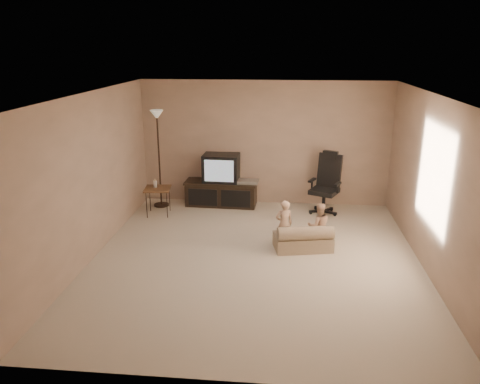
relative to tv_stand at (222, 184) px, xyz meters
The scene contains 9 objects.
floor 2.67m from the tv_stand, 71.04° to the right, with size 5.50×5.50×0.00m, color beige.
room_shell 2.85m from the tv_stand, 71.04° to the right, with size 5.50×5.50×5.50m.
tv_stand is the anchor object (origin of this frame).
office_chair 2.09m from the tv_stand, ahead, with size 0.74×0.75×1.21m.
side_table 1.34m from the tv_stand, 149.38° to the right, with size 0.53×0.53×0.72m.
floor_lamp 1.58m from the tv_stand, behind, with size 0.30×0.30×1.95m.
child_sofa 2.62m from the tv_stand, 52.16° to the right, with size 0.98×0.68×0.44m.
toddler_left 2.35m from the tv_stand, 56.98° to the right, with size 0.29×0.21×0.80m, color #D6A986.
toddler_right 2.68m from the tv_stand, 46.73° to the right, with size 0.37×0.20×0.76m, color #D6A986.
Camera 1 is at (0.40, -6.54, 3.17)m, focal length 35.00 mm.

